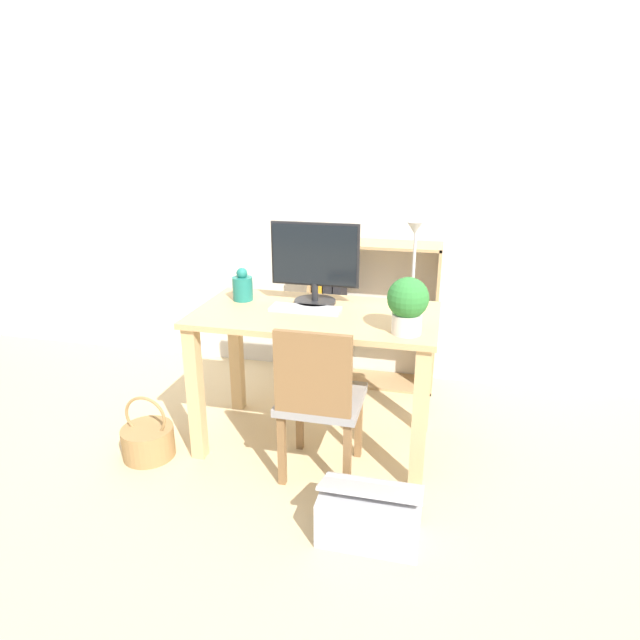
{
  "coord_description": "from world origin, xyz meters",
  "views": [
    {
      "loc": [
        0.63,
        -2.55,
        1.65
      ],
      "look_at": [
        0.0,
        0.1,
        0.7
      ],
      "focal_mm": 30.0,
      "sensor_mm": 36.0,
      "label": 1
    }
  ],
  "objects_px": {
    "keyboard": "(305,309)",
    "potted_plant": "(408,303)",
    "monitor": "(315,260)",
    "bookshelf": "(348,318)",
    "basket": "(148,440)",
    "desk_lamp": "(414,257)",
    "vase": "(243,287)",
    "storage_box": "(369,514)",
    "chair": "(319,397)"
  },
  "relations": [
    {
      "from": "potted_plant",
      "to": "chair",
      "type": "distance_m",
      "value": 0.62
    },
    {
      "from": "vase",
      "to": "bookshelf",
      "type": "bearing_deg",
      "value": 57.85
    },
    {
      "from": "bookshelf",
      "to": "basket",
      "type": "xyz_separation_m",
      "value": [
        -0.86,
        -1.19,
        -0.36
      ]
    },
    {
      "from": "keyboard",
      "to": "desk_lamp",
      "type": "bearing_deg",
      "value": 10.5
    },
    {
      "from": "potted_plant",
      "to": "bookshelf",
      "type": "relative_size",
      "value": 0.27
    },
    {
      "from": "desk_lamp",
      "to": "storage_box",
      "type": "xyz_separation_m",
      "value": [
        -0.08,
        -0.79,
        -0.95
      ]
    },
    {
      "from": "monitor",
      "to": "desk_lamp",
      "type": "relative_size",
      "value": 1.01
    },
    {
      "from": "keyboard",
      "to": "potted_plant",
      "type": "relative_size",
      "value": 1.4
    },
    {
      "from": "chair",
      "to": "basket",
      "type": "distance_m",
      "value": 1.0
    },
    {
      "from": "basket",
      "to": "chair",
      "type": "bearing_deg",
      "value": 2.17
    },
    {
      "from": "vase",
      "to": "bookshelf",
      "type": "xyz_separation_m",
      "value": [
        0.46,
        0.73,
        -0.39
      ]
    },
    {
      "from": "keyboard",
      "to": "storage_box",
      "type": "bearing_deg",
      "value": -56.21
    },
    {
      "from": "keyboard",
      "to": "potted_plant",
      "type": "xyz_separation_m",
      "value": [
        0.54,
        -0.21,
        0.14
      ]
    },
    {
      "from": "potted_plant",
      "to": "vase",
      "type": "bearing_deg",
      "value": 161.35
    },
    {
      "from": "vase",
      "to": "desk_lamp",
      "type": "bearing_deg",
      "value": -0.1
    },
    {
      "from": "vase",
      "to": "potted_plant",
      "type": "distance_m",
      "value": 0.98
    },
    {
      "from": "monitor",
      "to": "keyboard",
      "type": "xyz_separation_m",
      "value": [
        -0.02,
        -0.14,
        -0.23
      ]
    },
    {
      "from": "keyboard",
      "to": "chair",
      "type": "distance_m",
      "value": 0.49
    },
    {
      "from": "monitor",
      "to": "storage_box",
      "type": "bearing_deg",
      "value": -61.88
    },
    {
      "from": "vase",
      "to": "chair",
      "type": "xyz_separation_m",
      "value": [
        0.53,
        -0.42,
        -0.4
      ]
    },
    {
      "from": "desk_lamp",
      "to": "basket",
      "type": "height_order",
      "value": "desk_lamp"
    },
    {
      "from": "monitor",
      "to": "chair",
      "type": "relative_size",
      "value": 0.58
    },
    {
      "from": "vase",
      "to": "storage_box",
      "type": "height_order",
      "value": "vase"
    },
    {
      "from": "keyboard",
      "to": "chair",
      "type": "bearing_deg",
      "value": -64.9
    },
    {
      "from": "bookshelf",
      "to": "keyboard",
      "type": "bearing_deg",
      "value": -95.22
    },
    {
      "from": "chair",
      "to": "basket",
      "type": "relative_size",
      "value": 2.33
    },
    {
      "from": "bookshelf",
      "to": "storage_box",
      "type": "distance_m",
      "value": 1.61
    },
    {
      "from": "vase",
      "to": "bookshelf",
      "type": "distance_m",
      "value": 0.95
    },
    {
      "from": "monitor",
      "to": "potted_plant",
      "type": "bearing_deg",
      "value": -34.11
    },
    {
      "from": "vase",
      "to": "basket",
      "type": "bearing_deg",
      "value": -131.31
    },
    {
      "from": "desk_lamp",
      "to": "chair",
      "type": "distance_m",
      "value": 0.84
    },
    {
      "from": "bookshelf",
      "to": "basket",
      "type": "height_order",
      "value": "bookshelf"
    },
    {
      "from": "vase",
      "to": "chair",
      "type": "height_order",
      "value": "vase"
    },
    {
      "from": "monitor",
      "to": "storage_box",
      "type": "height_order",
      "value": "monitor"
    },
    {
      "from": "vase",
      "to": "bookshelf",
      "type": "height_order",
      "value": "bookshelf"
    },
    {
      "from": "bookshelf",
      "to": "storage_box",
      "type": "height_order",
      "value": "bookshelf"
    },
    {
      "from": "keyboard",
      "to": "bookshelf",
      "type": "bearing_deg",
      "value": 84.78
    },
    {
      "from": "monitor",
      "to": "desk_lamp",
      "type": "xyz_separation_m",
      "value": [
        0.52,
        -0.04,
        0.05
      ]
    },
    {
      "from": "desk_lamp",
      "to": "bookshelf",
      "type": "height_order",
      "value": "desk_lamp"
    },
    {
      "from": "bookshelf",
      "to": "basket",
      "type": "distance_m",
      "value": 1.51
    },
    {
      "from": "monitor",
      "to": "keyboard",
      "type": "relative_size",
      "value": 1.29
    },
    {
      "from": "monitor",
      "to": "potted_plant",
      "type": "relative_size",
      "value": 1.8
    },
    {
      "from": "potted_plant",
      "to": "bookshelf",
      "type": "bearing_deg",
      "value": 113.91
    },
    {
      "from": "desk_lamp",
      "to": "monitor",
      "type": "bearing_deg",
      "value": 175.13
    },
    {
      "from": "monitor",
      "to": "desk_lamp",
      "type": "distance_m",
      "value": 0.53
    },
    {
      "from": "vase",
      "to": "storage_box",
      "type": "bearing_deg",
      "value": -43.02
    },
    {
      "from": "desk_lamp",
      "to": "bookshelf",
      "type": "relative_size",
      "value": 0.48
    },
    {
      "from": "chair",
      "to": "storage_box",
      "type": "bearing_deg",
      "value": -50.05
    },
    {
      "from": "desk_lamp",
      "to": "vase",
      "type": "bearing_deg",
      "value": 179.9
    },
    {
      "from": "desk_lamp",
      "to": "basket",
      "type": "xyz_separation_m",
      "value": [
        -1.32,
        -0.45,
        -0.97
      ]
    }
  ]
}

